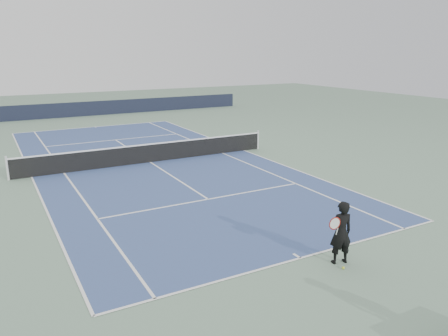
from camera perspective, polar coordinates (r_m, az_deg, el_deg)
ground at (r=22.09m, az=-9.60°, el=0.72°), size 80.00×80.00×0.00m
court_surface at (r=22.09m, az=-9.60°, el=0.74°), size 10.97×23.77×0.01m
tennis_net at (r=21.97m, az=-9.66°, el=2.00°), size 12.90×0.10×1.07m
windscreen_far at (r=39.06m, az=-18.54°, el=7.28°), size 30.00×0.25×1.20m
tennis_player at (r=11.81m, az=15.01°, el=-8.13°), size 0.82×0.60×1.71m
tennis_ball at (r=11.84m, az=15.32°, el=-12.47°), size 0.07×0.07×0.07m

